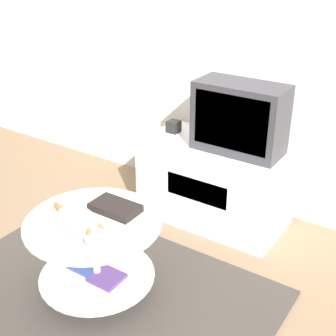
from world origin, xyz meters
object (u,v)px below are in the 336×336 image
Objects in this scene: tv at (240,118)px; cat at (80,223)px; speaker at (174,126)px; dvd_box at (115,208)px.

tv reaches higher than cat.
speaker is 0.17× the size of cat.
cat is (-0.01, -0.27, 0.04)m from dvd_box.
speaker is at bearing 120.31° from cat.
dvd_box is 0.27m from cat.
dvd_box is 0.53× the size of cat.
cat is (0.24, -1.25, -0.07)m from speaker.
tv is 6.90× the size of speaker.
dvd_box is at bearing -107.04° from tv.
cat reaches higher than dvd_box.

